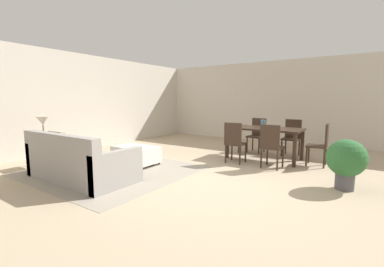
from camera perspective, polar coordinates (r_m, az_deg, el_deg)
ground_plane at (r=4.68m, az=3.00°, el=-10.24°), size 10.80×10.80×0.00m
wall_back at (r=9.11m, az=19.76°, el=6.54°), size 9.00×0.12×2.70m
wall_left at (r=8.06m, az=-23.48°, el=6.31°), size 0.12×11.00×2.70m
area_rug at (r=5.53m, az=-17.08°, el=-7.74°), size 3.00×2.80×0.01m
couch at (r=5.09m, az=-23.50°, el=-6.03°), size 2.06×0.98×0.86m
ottoman_table at (r=5.88m, az=-12.18°, el=-4.42°), size 0.99×0.59×0.40m
side_table at (r=6.23m, az=-29.64°, el=-2.58°), size 0.40×0.40×0.56m
table_lamp at (r=6.17m, az=-29.95°, el=2.26°), size 0.26×0.26×0.52m
dining_table at (r=6.41m, az=15.60°, el=0.40°), size 1.70×0.87×0.76m
dining_chair_near_left at (r=5.87m, az=9.30°, el=-1.50°), size 0.41×0.41×0.92m
dining_chair_near_right at (r=5.58m, az=16.99°, el=-2.19°), size 0.42×0.42×0.92m
dining_chair_far_left at (r=7.30m, az=14.16°, el=0.10°), size 0.43×0.43×0.92m
dining_chair_far_right at (r=7.11m, az=21.09°, el=-0.36°), size 0.41×0.41×0.92m
dining_chair_head_east at (r=6.18m, az=26.53°, el=-1.73°), size 0.42×0.42×0.92m
vase_centerpiece at (r=6.42m, az=15.32°, el=2.09°), size 0.12×0.12×0.18m
potted_plant at (r=4.76m, az=30.76°, el=-5.05°), size 0.59×0.59×0.81m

